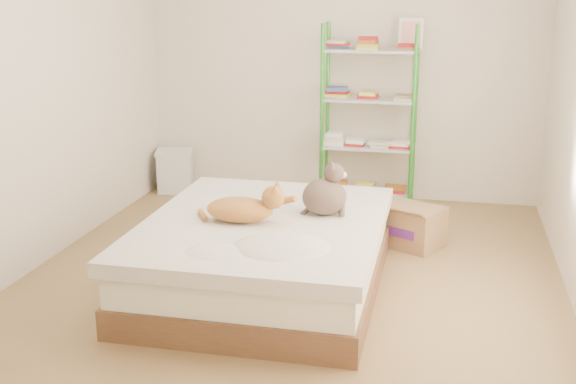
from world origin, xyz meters
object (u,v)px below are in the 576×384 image
(grey_cat, at_px, (324,189))
(cardboard_box, at_px, (411,226))
(bed, at_px, (264,255))
(orange_cat, at_px, (240,206))
(shelf_unit, at_px, (369,119))
(white_bin, at_px, (175,170))

(grey_cat, bearing_deg, cardboard_box, -46.74)
(cardboard_box, bearing_deg, bed, -102.60)
(bed, height_order, grey_cat, grey_cat)
(bed, relative_size, grey_cat, 5.31)
(orange_cat, relative_size, shelf_unit, 0.31)
(bed, bearing_deg, white_bin, 124.29)
(shelf_unit, distance_m, cardboard_box, 1.40)
(cardboard_box, bearing_deg, orange_cat, -104.79)
(bed, xyz_separation_m, orange_cat, (-0.14, -0.08, 0.36))
(orange_cat, height_order, white_bin, orange_cat)
(grey_cat, bearing_deg, orange_cat, 102.69)
(white_bin, bearing_deg, grey_cat, -46.72)
(bed, relative_size, shelf_unit, 1.13)
(bed, xyz_separation_m, shelf_unit, (0.45, 2.23, 0.57))
(shelf_unit, bearing_deg, orange_cat, -104.49)
(bed, relative_size, cardboard_box, 3.27)
(bed, bearing_deg, cardboard_box, 49.36)
(grey_cat, height_order, shelf_unit, shelf_unit)
(bed, height_order, shelf_unit, shelf_unit)
(shelf_unit, height_order, white_bin, shelf_unit)
(white_bin, bearing_deg, cardboard_box, -24.28)
(orange_cat, distance_m, white_bin, 2.68)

